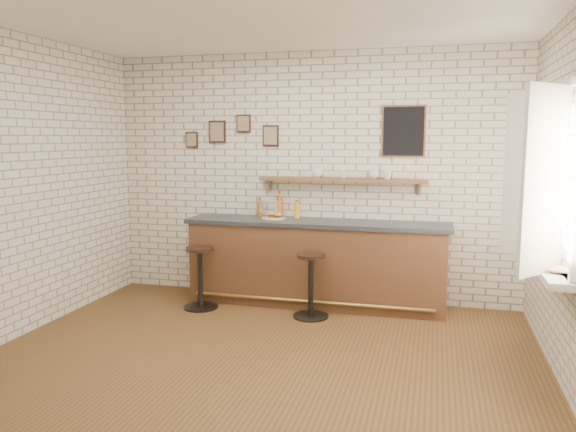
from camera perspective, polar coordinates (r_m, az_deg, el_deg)
name	(u,v)px	position (r m, az deg, el deg)	size (l,w,h in m)	color
ground	(262,356)	(5.30, -2.61, -13.98)	(5.00, 5.00, 0.00)	brown
bar_counter	(316,263)	(6.69, 2.85, -4.75)	(3.10, 0.65, 1.01)	#56351F
sandwich_plate	(274,218)	(6.75, -1.42, -0.23)	(0.28, 0.28, 0.01)	white
ciabatta_sandwich	(275,215)	(6.74, -1.35, 0.08)	(0.20, 0.13, 0.06)	tan
potato_chips	(272,218)	(6.75, -1.59, -0.17)	(0.26, 0.19, 0.00)	#D4934A
bitters_bottle_brown	(260,209)	(6.93, -2.90, 0.73)	(0.07, 0.07, 0.23)	brown
bitters_bottle_white	(278,209)	(6.86, -1.05, 0.76)	(0.07, 0.07, 0.26)	beige
bitters_bottle_amber	(279,207)	(6.85, -0.87, 0.95)	(0.08, 0.08, 0.32)	#AB561B
condiment_bottle_yellow	(297,210)	(6.80, 0.91, 0.57)	(0.07, 0.07, 0.22)	gold
bar_stool_left	(200,275)	(6.64, -8.91, -5.99)	(0.40, 0.40, 0.72)	black
bar_stool_right	(311,283)	(6.23, 2.33, -6.87)	(0.40, 0.40, 0.71)	black
wall_shelf	(342,180)	(6.69, 5.48, 3.65)	(2.00, 0.18, 0.18)	brown
shelf_cup_a	(317,173)	(6.74, 2.98, 4.34)	(0.13, 0.13, 0.10)	white
shelf_cup_b	(344,175)	(6.68, 5.66, 4.20)	(0.09, 0.09, 0.09)	white
shelf_cup_c	(374,175)	(6.64, 8.73, 4.14)	(0.11, 0.11, 0.09)	white
shelf_cup_d	(387,175)	(6.62, 10.05, 4.11)	(0.10, 0.10, 0.09)	white
back_wall_decor	(329,132)	(6.78, 4.19, 8.52)	(2.96, 0.02, 0.56)	black
window_sill	(546,268)	(5.18, 24.76, -4.79)	(0.20, 1.35, 0.06)	white
casement_window	(547,178)	(5.07, 24.78, 3.53)	(0.40, 1.30, 1.56)	white
book_lower	(549,269)	(4.95, 25.02, -4.91)	(0.15, 0.20, 0.02)	tan
book_upper	(550,268)	(4.91, 25.10, -4.80)	(0.15, 0.21, 0.02)	tan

